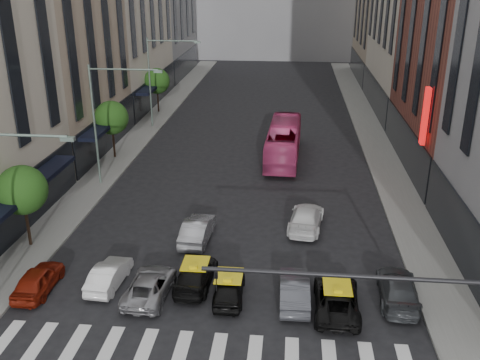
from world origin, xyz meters
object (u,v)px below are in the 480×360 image
(bus, at_px, (284,142))
(taxi_left, at_px, (196,274))
(car_white_front, at_px, (109,275))
(streetlamp_mid, at_px, (106,110))
(streetlamp_far, at_px, (158,71))
(car_red, at_px, (38,280))
(taxi_center, at_px, (229,287))

(bus, bearing_deg, taxi_left, 80.90)
(car_white_front, bearing_deg, streetlamp_mid, -68.83)
(streetlamp_far, xyz_separation_m, taxi_left, (8.78, -29.14, -5.28))
(streetlamp_far, relative_size, bus, 0.82)
(streetlamp_mid, distance_m, streetlamp_far, 16.00)
(streetlamp_far, height_order, taxi_left, streetlamp_far)
(streetlamp_mid, height_order, bus, streetlamp_mid)
(streetlamp_far, xyz_separation_m, car_red, (0.84, -30.47, -5.25))
(taxi_left, bearing_deg, car_white_front, 8.83)
(streetlamp_far, bearing_deg, bus, -33.66)
(car_white_front, distance_m, taxi_left, 4.52)
(streetlamp_mid, xyz_separation_m, streetlamp_far, (0.00, 16.00, 0.00))
(bus, bearing_deg, streetlamp_mid, 32.12)
(car_white_front, height_order, bus, bus)
(car_red, distance_m, taxi_center, 9.82)
(streetlamp_mid, distance_m, taxi_center, 18.50)
(streetlamp_mid, relative_size, taxi_left, 2.08)
(car_white_front, height_order, taxi_center, taxi_center)
(taxi_left, bearing_deg, car_red, 12.56)
(car_red, bearing_deg, taxi_left, -171.20)
(streetlamp_far, height_order, car_red, streetlamp_far)
(car_white_front, bearing_deg, taxi_left, -170.56)
(car_white_front, relative_size, taxi_left, 0.87)
(taxi_center, height_order, bus, bus)
(car_white_front, bearing_deg, taxi_center, 178.48)
(streetlamp_mid, bearing_deg, streetlamp_far, 90.00)
(car_red, xyz_separation_m, taxi_left, (7.94, 1.33, -0.03))
(streetlamp_mid, height_order, streetlamp_far, same)
(streetlamp_mid, relative_size, bus, 0.82)
(taxi_left, xyz_separation_m, bus, (4.11, 20.55, 0.91))
(streetlamp_mid, distance_m, taxi_left, 16.66)
(streetlamp_far, xyz_separation_m, car_white_front, (4.29, -29.59, -5.29))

